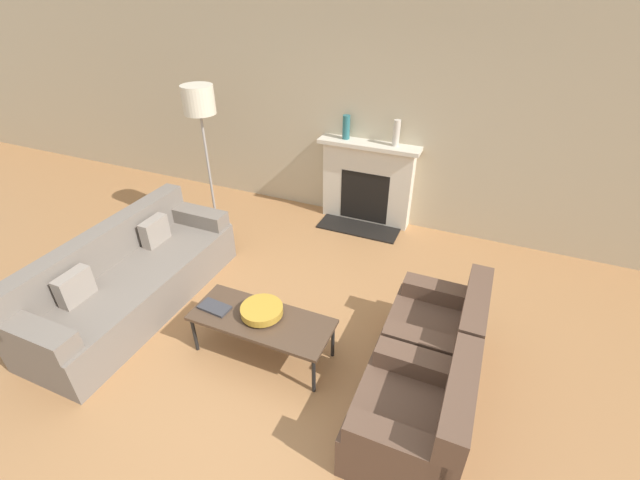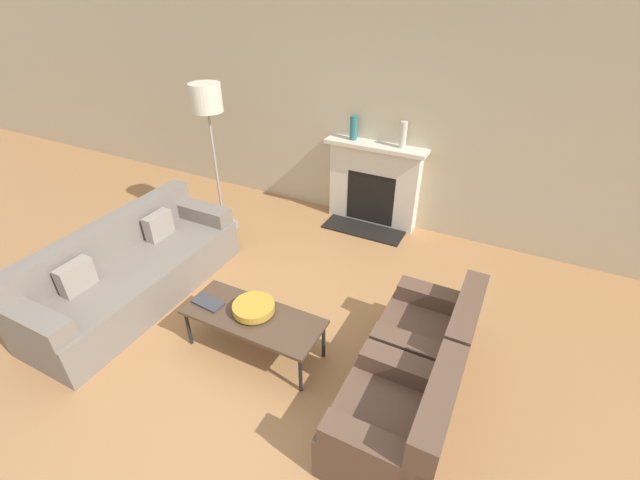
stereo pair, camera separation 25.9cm
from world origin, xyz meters
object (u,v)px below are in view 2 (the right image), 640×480
(fireplace, at_px, (373,185))
(armchair_far, at_px, (429,339))
(armchair_near, at_px, (395,424))
(mantel_vase_center_left, at_px, (403,135))
(bowl, at_px, (254,307))
(book, at_px, (208,303))
(mantel_vase_left, at_px, (354,128))
(couch, at_px, (133,272))
(coffee_table, at_px, (253,318))
(floor_lamp, at_px, (208,114))

(fireplace, bearing_deg, armchair_far, -58.11)
(armchair_near, distance_m, mantel_vase_center_left, 3.34)
(bowl, bearing_deg, armchair_near, -15.83)
(book, height_order, mantel_vase_left, mantel_vase_left)
(couch, height_order, armchair_near, couch)
(couch, bearing_deg, mantel_vase_center_left, -37.05)
(armchair_far, distance_m, mantel_vase_center_left, 2.56)
(coffee_table, bearing_deg, fireplace, 88.15)
(floor_lamp, distance_m, mantel_vase_center_left, 2.29)
(floor_lamp, xyz_separation_m, mantel_vase_left, (1.39, 1.04, -0.26))
(fireplace, distance_m, book, 2.76)
(floor_lamp, bearing_deg, armchair_far, -20.02)
(couch, distance_m, floor_lamp, 1.97)
(armchair_far, distance_m, bowl, 1.52)
(armchair_near, height_order, mantel_vase_center_left, mantel_vase_center_left)
(couch, height_order, coffee_table, couch)
(fireplace, height_order, book, fireplace)
(floor_lamp, bearing_deg, mantel_vase_center_left, 27.21)
(fireplace, distance_m, floor_lamp, 2.22)
(fireplace, distance_m, armchair_far, 2.52)
(couch, height_order, armchair_far, couch)
(fireplace, height_order, couch, fireplace)
(couch, bearing_deg, armchair_far, -81.40)
(armchair_far, bearing_deg, mantel_vase_left, -142.55)
(couch, xyz_separation_m, mantel_vase_center_left, (1.96, 2.60, 0.96))
(fireplace, xyz_separation_m, floor_lamp, (-1.71, -1.03, 0.98))
(mantel_vase_center_left, bearing_deg, armchair_far, -64.94)
(armchair_near, distance_m, book, 1.89)
(mantel_vase_left, relative_size, mantel_vase_center_left, 0.94)
(bowl, distance_m, mantel_vase_left, 2.76)
(couch, relative_size, mantel_vase_left, 7.65)
(couch, relative_size, bowl, 6.22)
(floor_lamp, bearing_deg, couch, -87.46)
(book, bearing_deg, armchair_near, -4.91)
(fireplace, xyz_separation_m, mantel_vase_left, (-0.32, 0.01, 0.71))
(couch, distance_m, coffee_table, 1.55)
(fireplace, height_order, armchair_far, fireplace)
(armchair_near, relative_size, mantel_vase_left, 2.88)
(armchair_far, height_order, mantel_vase_left, mantel_vase_left)
(fireplace, distance_m, coffee_table, 2.66)
(armchair_near, bearing_deg, coffee_table, -104.40)
(armchair_far, height_order, mantel_vase_center_left, mantel_vase_center_left)
(book, bearing_deg, mantel_vase_center_left, 77.36)
(mantel_vase_center_left, bearing_deg, floor_lamp, -152.79)
(armchair_near, bearing_deg, couch, -98.44)
(fireplace, xyz_separation_m, book, (-0.53, -2.71, -0.12))
(armchair_far, height_order, book, armchair_far)
(coffee_table, relative_size, mantel_vase_left, 4.16)
(floor_lamp, height_order, mantel_vase_left, floor_lamp)
(couch, bearing_deg, coffee_table, -92.84)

